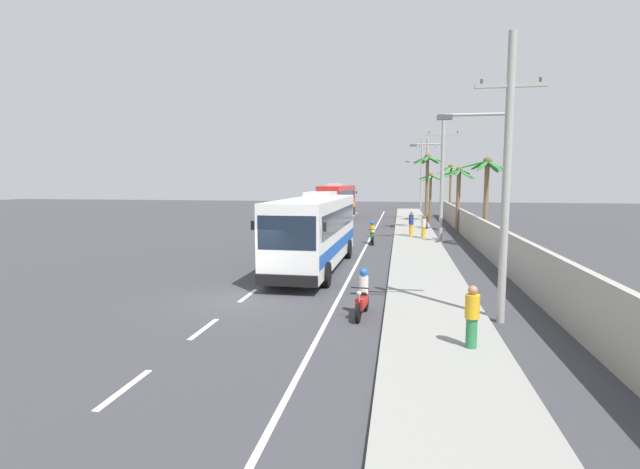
{
  "coord_description": "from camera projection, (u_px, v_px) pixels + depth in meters",
  "views": [
    {
      "loc": [
        5.65,
        -16.4,
        4.37
      ],
      "look_at": [
        1.78,
        6.5,
        1.7
      ],
      "focal_mm": 26.77,
      "sensor_mm": 36.0,
      "label": 1
    }
  ],
  "objects": [
    {
      "name": "lane_markings",
      "position": [
        346.0,
        247.0,
        31.11
      ],
      "size": [
        3.6,
        71.0,
        0.01
      ],
      "color": "white",
      "rests_on": "ground"
    },
    {
      "name": "coach_bus_far_lane",
      "position": [
        337.0,
        200.0,
        55.41
      ],
      "size": [
        3.35,
        11.94,
        3.97
      ],
      "color": "red",
      "rests_on": "ground"
    },
    {
      "name": "ground_plane",
      "position": [
        243.0,
        299.0,
        17.5
      ],
      "size": [
        160.0,
        160.0,
        0.0
      ],
      "primitive_type": "plane",
      "color": "#3A3A3F"
    },
    {
      "name": "sidewalk_kerb",
      "position": [
        421.0,
        259.0,
        26.16
      ],
      "size": [
        3.2,
        90.0,
        0.14
      ],
      "primitive_type": "cube",
      "color": "gray",
      "rests_on": "ground"
    },
    {
      "name": "pedestrian_near_kerb",
      "position": [
        424.0,
        226.0,
        34.92
      ],
      "size": [
        0.36,
        0.36,
        1.61
      ],
      "rotation": [
        0.0,
        0.0,
        0.09
      ],
      "color": "gold",
      "rests_on": "sidewalk_kerb"
    },
    {
      "name": "palm_farthest",
      "position": [
        431.0,
        184.0,
        49.08
      ],
      "size": [
        2.81,
        2.94,
        5.08
      ],
      "color": "brown",
      "rests_on": "ground"
    },
    {
      "name": "boundary_wall",
      "position": [
        481.0,
        235.0,
        29.34
      ],
      "size": [
        0.24,
        60.0,
        1.97
      ],
      "primitive_type": "cube",
      "color": "#9E998E",
      "rests_on": "ground"
    },
    {
      "name": "motorcycle_beside_bus",
      "position": [
        363.0,
        297.0,
        15.31
      ],
      "size": [
        0.56,
        1.96,
        1.54
      ],
      "color": "black",
      "rests_on": "ground"
    },
    {
      "name": "utility_pole_mid",
      "position": [
        441.0,
        175.0,
        32.71
      ],
      "size": [
        3.39,
        0.24,
        8.73
      ],
      "color": "#9E9E99",
      "rests_on": "ground"
    },
    {
      "name": "palm_fourth",
      "position": [
        459.0,
        186.0,
        39.49
      ],
      "size": [
        2.68,
        2.88,
        5.44
      ],
      "color": "brown",
      "rests_on": "ground"
    },
    {
      "name": "pedestrian_far_walk",
      "position": [
        411.0,
        223.0,
        36.09
      ],
      "size": [
        0.36,
        0.36,
        1.82
      ],
      "rotation": [
        0.0,
        0.0,
        0.86
      ],
      "color": "gold",
      "rests_on": "sidewalk_kerb"
    },
    {
      "name": "palm_nearest",
      "position": [
        487.0,
        183.0,
        30.39
      ],
      "size": [
        3.2,
        2.97,
        5.81
      ],
      "color": "brown",
      "rests_on": "ground"
    },
    {
      "name": "utility_pole_nearest",
      "position": [
        504.0,
        173.0,
        14.18
      ],
      "size": [
        3.09,
        0.24,
        8.64
      ],
      "color": "#9E9E99",
      "rests_on": "ground"
    },
    {
      "name": "palm_third",
      "position": [
        427.0,
        174.0,
        41.31
      ],
      "size": [
        2.77,
        2.93,
        6.6
      ],
      "color": "brown",
      "rests_on": "ground"
    },
    {
      "name": "motorcycle_trailing",
      "position": [
        372.0,
        235.0,
        32.6
      ],
      "size": [
        0.56,
        1.96,
        1.54
      ],
      "color": "black",
      "rests_on": "ground"
    },
    {
      "name": "pedestrian_midwalk",
      "position": [
        472.0,
        315.0,
        11.99
      ],
      "size": [
        0.36,
        0.36,
        1.6
      ],
      "rotation": [
        0.0,
        0.0,
        5.1
      ],
      "color": "#2D7A47",
      "rests_on": "sidewalk_kerb"
    },
    {
      "name": "coach_bus_foreground",
      "position": [
        315.0,
        229.0,
        23.41
      ],
      "size": [
        2.97,
        11.49,
        3.75
      ],
      "color": "white",
      "rests_on": "ground"
    },
    {
      "name": "palm_second",
      "position": [
        451.0,
        178.0,
        52.41
      ],
      "size": [
        3.02,
        3.04,
        6.05
      ],
      "color": "brown",
      "rests_on": "ground"
    },
    {
      "name": "utility_pole_far",
      "position": [
        426.0,
        177.0,
        51.22
      ],
      "size": [
        3.31,
        0.24,
        8.67
      ],
      "color": "#9E9E99",
      "rests_on": "ground"
    },
    {
      "name": "utility_pole_distant",
      "position": [
        421.0,
        173.0,
        69.59
      ],
      "size": [
        2.04,
        0.24,
        10.25
      ],
      "color": "#9E9E99",
      "rests_on": "ground"
    }
  ]
}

